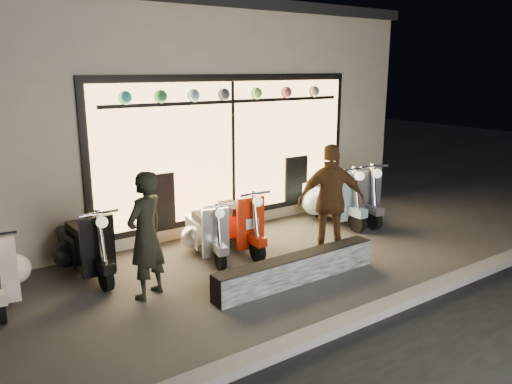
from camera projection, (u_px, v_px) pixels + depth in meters
ground at (257, 271)px, 7.54m from camera, size 40.00×40.00×0.00m
kerb at (354, 320)px, 5.94m from camera, size 40.00×0.25×0.12m
shop_building at (128, 109)px, 11.00m from camera, size 10.20×6.23×4.20m
graffiti_barrier at (297, 269)px, 7.11m from camera, size 2.70×0.28×0.40m
scooter_silver at (205, 232)px, 8.13m from camera, size 0.58×1.35×0.96m
scooter_red at (234, 223)px, 8.45m from camera, size 0.53×1.49×1.06m
scooter_black at (84, 246)px, 7.36m from camera, size 0.53×1.49×1.06m
scooter_blue at (329, 198)px, 9.92m from camera, size 0.56×1.61×1.15m
scooter_grey at (350, 195)px, 10.14m from camera, size 0.77×1.65×1.17m
man at (146, 235)px, 6.51m from camera, size 0.74×0.65×1.71m
woman at (331, 201)px, 7.97m from camera, size 1.14×0.96×1.83m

